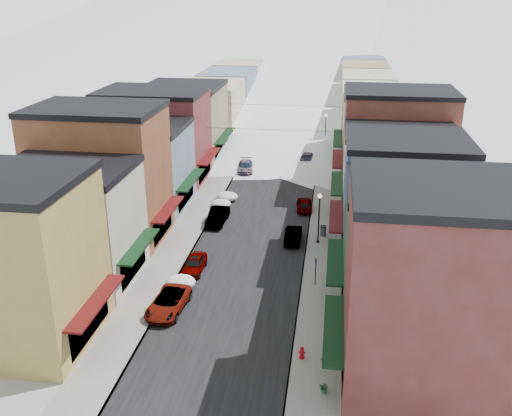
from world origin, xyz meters
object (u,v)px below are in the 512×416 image
(car_dark_hatch, at_px, (218,216))
(car_green_sedan, at_px, (293,235))
(car_silver_sedan, at_px, (195,264))
(streetlamp_near, at_px, (319,212))
(car_white_suv, at_px, (168,302))
(fire_hydrant, at_px, (302,353))
(trash_can, at_px, (323,231))

(car_dark_hatch, distance_m, car_green_sedan, 8.49)
(car_green_sedan, bearing_deg, car_silver_sedan, 42.26)
(car_green_sedan, relative_size, streetlamp_near, 0.87)
(car_white_suv, xyz_separation_m, car_green_sedan, (8.06, 13.37, -0.01))
(car_silver_sedan, height_order, fire_hydrant, car_silver_sedan)
(car_green_sedan, height_order, streetlamp_near, streetlamp_near)
(car_green_sedan, distance_m, fire_hydrant, 18.02)
(car_dark_hatch, height_order, fire_hydrant, car_dark_hatch)
(car_dark_hatch, height_order, car_green_sedan, car_dark_hatch)
(car_dark_hatch, xyz_separation_m, car_green_sedan, (7.82, -3.32, -0.06))
(car_white_suv, xyz_separation_m, car_silver_sedan, (0.41, 6.34, -0.03))
(streetlamp_near, bearing_deg, car_green_sedan, 176.01)
(car_silver_sedan, height_order, car_dark_hatch, car_dark_hatch)
(streetlamp_near, bearing_deg, car_white_suv, -128.10)
(car_silver_sedan, distance_m, car_green_sedan, 10.40)
(fire_hydrant, bearing_deg, car_white_suv, 155.60)
(car_dark_hatch, bearing_deg, fire_hydrant, -63.02)
(car_silver_sedan, bearing_deg, car_white_suv, -92.96)
(car_white_suv, relative_size, trash_can, 4.96)
(car_white_suv, distance_m, streetlamp_near, 16.97)
(car_dark_hatch, xyz_separation_m, fire_hydrant, (9.76, -21.23, -0.22))
(car_green_sedan, xyz_separation_m, streetlamp_near, (2.30, -0.16, 2.45))
(car_white_suv, xyz_separation_m, streetlamp_near, (10.36, 13.21, 2.44))
(car_green_sedan, height_order, fire_hydrant, car_green_sedan)
(car_dark_hatch, height_order, trash_can, car_dark_hatch)
(car_white_suv, bearing_deg, fire_hydrant, -20.52)
(car_white_suv, height_order, trash_can, car_white_suv)
(car_silver_sedan, distance_m, trash_can, 13.36)
(trash_can, bearing_deg, car_dark_hatch, 169.52)
(car_white_suv, bearing_deg, car_silver_sedan, 90.21)
(car_silver_sedan, bearing_deg, streetlamp_near, 35.36)
(car_silver_sedan, bearing_deg, car_dark_hatch, 91.59)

